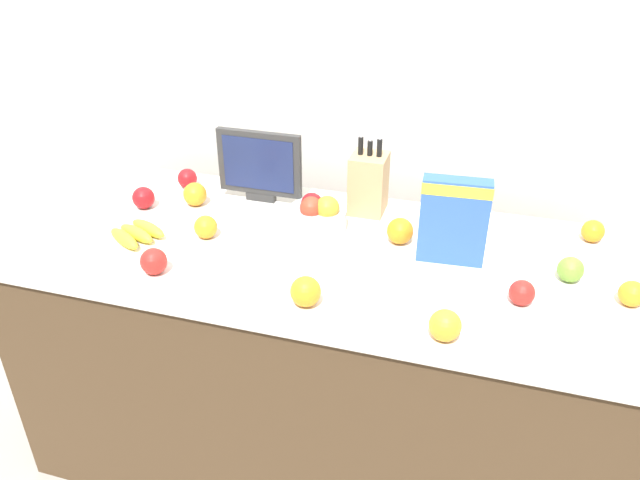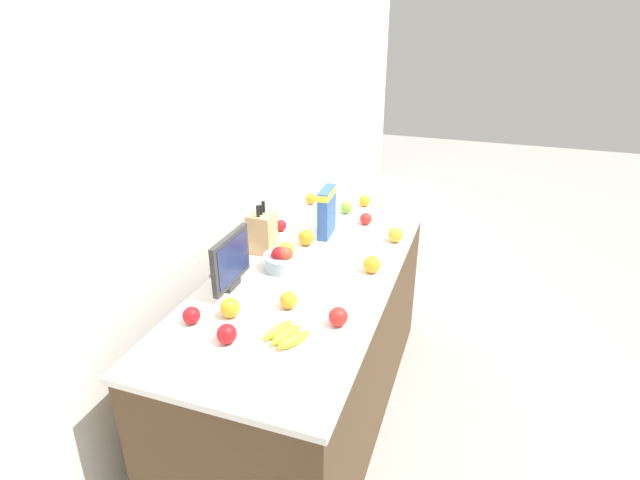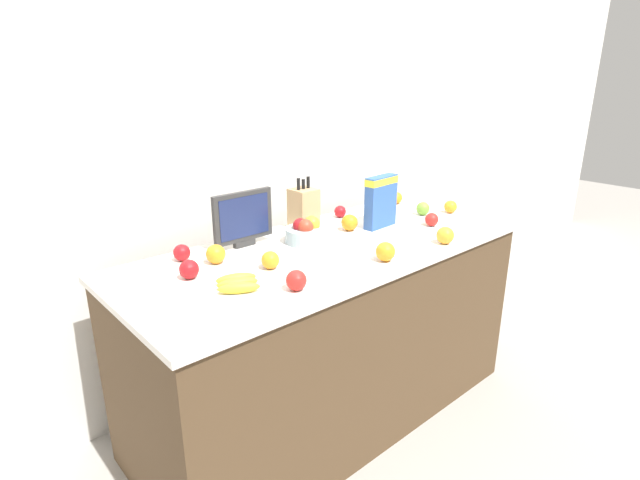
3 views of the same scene
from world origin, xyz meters
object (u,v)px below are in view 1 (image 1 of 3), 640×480
(knife_block, at_px, (368,183))
(apple_near_bananas, at_px, (448,211))
(cereal_box, at_px, (454,217))
(banana_bunch, at_px, (136,233))
(apple_middle, at_px, (143,198))
(apple_by_knife_block, at_px, (187,178))
(apple_rear, at_px, (571,269))
(apple_front, at_px, (154,261))
(orange_front_center, at_px, (306,291))
(small_monitor, at_px, (259,165))
(orange_mid_left, at_px, (195,194))
(orange_back_center, at_px, (206,227))
(apple_rightmost, at_px, (522,293))
(orange_mid_right, at_px, (445,325))
(orange_front_right, at_px, (632,294))
(orange_by_cereal, at_px, (593,231))
(orange_front_left, at_px, (400,231))
(fruit_bowl, at_px, (317,215))

(knife_block, xyz_separation_m, apple_near_bananas, (0.28, 0.02, -0.07))
(cereal_box, height_order, banana_bunch, cereal_box)
(apple_middle, bearing_deg, apple_near_bananas, 12.02)
(knife_block, bearing_deg, apple_near_bananas, 3.09)
(knife_block, height_order, apple_by_knife_block, knife_block)
(apple_rear, distance_m, apple_by_knife_block, 1.40)
(apple_front, height_order, orange_front_center, orange_front_center)
(small_monitor, xyz_separation_m, cereal_box, (0.71, -0.22, 0.01))
(apple_by_knife_block, bearing_deg, orange_mid_left, -52.85)
(orange_mid_left, bearing_deg, cereal_box, -7.27)
(apple_by_knife_block, bearing_deg, small_monitor, -4.39)
(small_monitor, xyz_separation_m, apple_rear, (1.07, -0.24, -0.10))
(orange_back_center, bearing_deg, banana_bunch, -159.91)
(apple_rear, height_order, orange_front_center, orange_front_center)
(banana_bunch, bearing_deg, apple_rightmost, -0.43)
(orange_mid_right, height_order, orange_back_center, orange_mid_right)
(cereal_box, bearing_deg, apple_rightmost, -42.75)
(cereal_box, xyz_separation_m, apple_near_bananas, (-0.04, 0.27, -0.12))
(orange_front_right, bearing_deg, apple_rear, 153.48)
(apple_near_bananas, xyz_separation_m, orange_mid_left, (-0.89, -0.15, 0.01))
(apple_near_bananas, bearing_deg, orange_by_cereal, -1.98)
(apple_by_knife_block, relative_size, orange_mid_right, 0.88)
(knife_block, distance_m, banana_bunch, 0.81)
(orange_mid_left, bearing_deg, apple_rear, -5.92)
(knife_block, xyz_separation_m, apple_rightmost, (0.54, -0.43, -0.07))
(small_monitor, height_order, orange_front_right, small_monitor)
(apple_rightmost, relative_size, orange_back_center, 0.94)
(apple_by_knife_block, bearing_deg, apple_middle, -109.24)
(orange_mid_right, xyz_separation_m, orange_back_center, (-0.82, 0.30, -0.00))
(apple_by_knife_block, height_order, apple_middle, apple_middle)
(apple_rightmost, bearing_deg, orange_mid_left, 165.64)
(banana_bunch, distance_m, apple_by_knife_block, 0.41)
(banana_bunch, bearing_deg, orange_by_cereal, 16.25)
(small_monitor, relative_size, apple_front, 3.85)
(apple_near_bananas, bearing_deg, small_monitor, -176.00)
(orange_front_left, xyz_separation_m, orange_mid_right, (0.20, -0.45, -0.00))
(banana_bunch, relative_size, orange_mid_left, 2.36)
(fruit_bowl, height_order, orange_front_left, fruit_bowl)
(fruit_bowl, distance_m, orange_by_cereal, 0.91)
(apple_rear, distance_m, apple_near_bananas, 0.48)
(knife_block, height_order, cereal_box, knife_block)
(banana_bunch, distance_m, apple_rightmost, 1.22)
(cereal_box, relative_size, apple_front, 3.38)
(fruit_bowl, relative_size, orange_front_left, 2.34)
(orange_mid_left, distance_m, orange_back_center, 0.25)
(apple_front, xyz_separation_m, apple_near_bananas, (0.81, 0.60, -0.01))
(knife_block, distance_m, apple_front, 0.79)
(orange_front_right, height_order, orange_mid_right, orange_mid_right)
(knife_block, bearing_deg, apple_front, -131.91)
(orange_back_center, bearing_deg, fruit_bowl, 25.96)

